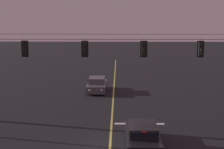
% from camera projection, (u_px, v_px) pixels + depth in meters
% --- Properties ---
extents(ground_plane, '(180.00, 180.00, 0.00)m').
position_uv_depth(ground_plane, '(110.00, 145.00, 18.65)').
color(ground_plane, black).
extents(lane_centre_stripe, '(0.14, 60.00, 0.01)m').
position_uv_depth(lane_centre_stripe, '(113.00, 100.00, 29.09)').
color(lane_centre_stripe, '#D1C64C').
rests_on(lane_centre_stripe, ground).
extents(stop_bar_paint, '(3.40, 0.36, 0.01)m').
position_uv_depth(stop_bar_paint, '(139.00, 124.00, 22.54)').
color(stop_bar_paint, silver).
rests_on(stop_bar_paint, ground).
extents(signal_span_assembly, '(19.77, 0.32, 7.10)m').
position_uv_depth(signal_span_assembly, '(112.00, 69.00, 22.57)').
color(signal_span_assembly, '#423021').
rests_on(signal_span_assembly, ground).
extents(traffic_light_leftmost, '(0.48, 0.41, 1.22)m').
position_uv_depth(traffic_light_leftmost, '(24.00, 49.00, 22.44)').
color(traffic_light_leftmost, black).
extents(traffic_light_left_inner, '(0.48, 0.41, 1.22)m').
position_uv_depth(traffic_light_left_inner, '(85.00, 49.00, 22.37)').
color(traffic_light_left_inner, black).
extents(traffic_light_centre, '(0.48, 0.41, 1.22)m').
position_uv_depth(traffic_light_centre, '(144.00, 49.00, 22.29)').
color(traffic_light_centre, black).
extents(traffic_light_right_inner, '(0.48, 0.41, 1.22)m').
position_uv_depth(traffic_light_right_inner, '(201.00, 49.00, 22.22)').
color(traffic_light_right_inner, black).
extents(car_waiting_near_lane, '(1.80, 4.33, 1.39)m').
position_uv_depth(car_waiting_near_lane, '(143.00, 136.00, 18.22)').
color(car_waiting_near_lane, black).
rests_on(car_waiting_near_lane, ground).
extents(car_oncoming_lead, '(1.80, 4.42, 1.39)m').
position_uv_depth(car_oncoming_lead, '(97.00, 85.00, 32.69)').
color(car_oncoming_lead, '#4C4C51').
rests_on(car_oncoming_lead, ground).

